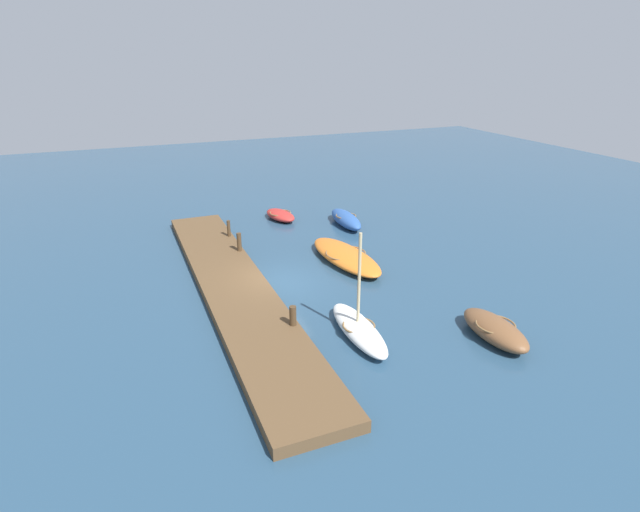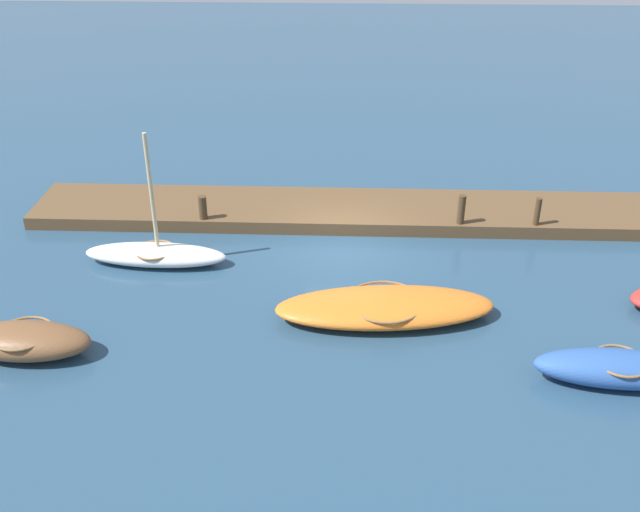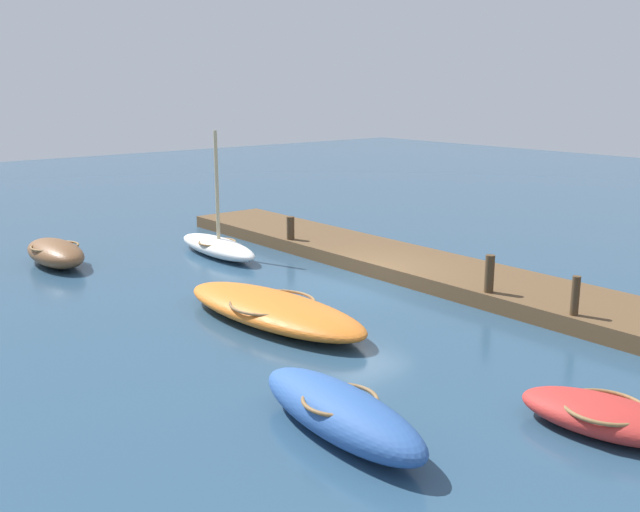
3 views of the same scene
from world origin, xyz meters
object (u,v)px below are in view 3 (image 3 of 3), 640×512
(rowboat_blue, at_px, (340,412))
(mooring_post_mid_west, at_px, (489,274))
(mooring_post_west, at_px, (575,296))
(motorboat_orange, at_px, (273,309))
(rowboat_brown, at_px, (55,253))
(dinghy_red, at_px, (604,415))
(mooring_post_mid_east, at_px, (291,228))
(rowboat_white, at_px, (217,246))

(rowboat_blue, distance_m, mooring_post_mid_west, 8.08)
(mooring_post_west, bearing_deg, mooring_post_mid_west, 0.00)
(motorboat_orange, bearing_deg, rowboat_brown, 7.38)
(dinghy_red, bearing_deg, mooring_post_mid_east, -28.14)
(rowboat_brown, distance_m, mooring_post_mid_east, 7.74)
(rowboat_white, xyz_separation_m, dinghy_red, (-15.07, 1.79, -0.03))
(rowboat_blue, xyz_separation_m, mooring_post_west, (0.35, -7.56, 0.48))
(mooring_post_mid_east, bearing_deg, motorboat_orange, 139.42)
(mooring_post_west, distance_m, mooring_post_mid_east, 10.92)
(rowboat_blue, relative_size, mooring_post_mid_east, 5.10)
(dinghy_red, relative_size, mooring_post_mid_west, 3.08)
(motorboat_orange, height_order, dinghy_red, motorboat_orange)
(rowboat_white, xyz_separation_m, mooring_post_mid_east, (-1.08, -2.30, 0.49))
(mooring_post_west, bearing_deg, motorboat_orange, 44.43)
(rowboat_white, distance_m, dinghy_red, 15.18)
(rowboat_blue, bearing_deg, mooring_post_mid_east, -30.38)
(rowboat_blue, height_order, rowboat_white, rowboat_white)
(rowboat_blue, height_order, dinghy_red, rowboat_blue)
(motorboat_orange, relative_size, mooring_post_west, 6.53)
(rowboat_blue, bearing_deg, mooring_post_west, -83.88)
(rowboat_blue, relative_size, rowboat_white, 0.92)
(dinghy_red, bearing_deg, motorboat_orange, -5.57)
(rowboat_brown, bearing_deg, dinghy_red, -169.19)
(rowboat_white, bearing_deg, dinghy_red, 175.42)
(dinghy_red, relative_size, mooring_post_mid_east, 3.82)
(rowboat_blue, distance_m, motorboat_orange, 6.01)
(motorboat_orange, height_order, rowboat_brown, rowboat_brown)
(mooring_post_mid_west, bearing_deg, motorboat_orange, 62.15)
(rowboat_brown, height_order, mooring_post_mid_west, mooring_post_mid_west)
(mooring_post_mid_east, bearing_deg, dinghy_red, 163.69)
(mooring_post_west, height_order, mooring_post_mid_west, mooring_post_mid_west)
(rowboat_brown, height_order, mooring_post_mid_east, mooring_post_mid_east)
(motorboat_orange, height_order, rowboat_white, rowboat_white)
(rowboat_white, bearing_deg, mooring_post_mid_east, -112.84)
(mooring_post_mid_east, bearing_deg, rowboat_white, 64.96)
(rowboat_blue, relative_size, motorboat_orange, 0.66)
(rowboat_blue, height_order, mooring_post_west, mooring_post_west)
(motorboat_orange, xyz_separation_m, rowboat_brown, (9.07, 2.03, 0.08))
(mooring_post_mid_west, bearing_deg, mooring_post_west, 180.00)
(rowboat_brown, bearing_deg, motorboat_orange, -166.21)
(rowboat_brown, xyz_separation_m, mooring_post_west, (-14.16, -7.02, 0.49))
(rowboat_blue, xyz_separation_m, dinghy_red, (-2.73, -3.46, -0.11))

